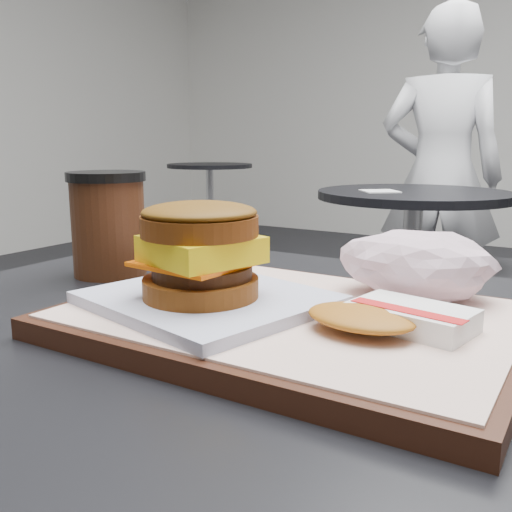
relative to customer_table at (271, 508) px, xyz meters
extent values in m
cube|color=black|center=(0.00, 0.00, 0.17)|extent=(0.80, 0.60, 0.04)
cube|color=black|center=(0.02, -0.01, 0.19)|extent=(0.38, 0.28, 0.02)
cube|color=silver|center=(0.02, -0.01, 0.20)|extent=(0.36, 0.26, 0.00)
cube|color=silver|center=(-0.05, -0.03, 0.21)|extent=(0.22, 0.21, 0.01)
cylinder|color=brown|center=(-0.05, -0.04, 0.22)|extent=(0.12, 0.12, 0.02)
cylinder|color=black|center=(-0.04, -0.04, 0.24)|extent=(0.10, 0.10, 0.01)
cube|color=#F16008|center=(-0.05, -0.04, 0.25)|extent=(0.10, 0.10, 0.00)
cube|color=yellow|center=(-0.04, -0.05, 0.26)|extent=(0.10, 0.10, 0.02)
cylinder|color=#6B350F|center=(-0.05, -0.04, 0.28)|extent=(0.12, 0.12, 0.02)
ellipsoid|color=brown|center=(-0.05, -0.04, 0.29)|extent=(0.12, 0.12, 0.02)
cube|color=white|center=(0.13, 0.00, 0.21)|extent=(0.10, 0.07, 0.02)
cube|color=red|center=(0.13, -0.02, 0.22)|extent=(0.09, 0.03, 0.00)
ellipsoid|color=#BD741E|center=(0.10, -0.03, 0.22)|extent=(0.09, 0.07, 0.01)
cylinder|color=#3B1C0E|center=(-0.27, 0.06, 0.25)|extent=(0.09, 0.09, 0.13)
cylinder|color=black|center=(-0.27, 0.06, 0.31)|extent=(0.09, 0.09, 0.01)
cylinder|color=black|center=(-0.35, 1.65, -0.57)|extent=(0.44, 0.44, 0.02)
cylinder|color=#A5A5AA|center=(-0.35, 1.65, -0.21)|extent=(0.07, 0.07, 0.70)
cylinder|color=black|center=(-0.35, 1.65, 0.15)|extent=(0.70, 0.70, 0.03)
cube|color=white|center=(-0.45, 1.56, 0.17)|extent=(0.17, 0.17, 0.00)
imported|color=silver|center=(-0.42, 2.30, 0.18)|extent=(0.61, 0.46, 1.52)
cylinder|color=black|center=(-2.40, 3.20, -0.57)|extent=(0.40, 0.40, 0.02)
cylinder|color=#A5A5AA|center=(-2.40, 3.20, -0.21)|extent=(0.06, 0.06, 0.70)
cylinder|color=black|center=(-2.40, 3.20, 0.15)|extent=(0.66, 0.66, 0.03)
camera|label=1|loc=(0.24, -0.43, 0.35)|focal=40.00mm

